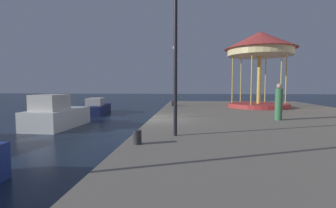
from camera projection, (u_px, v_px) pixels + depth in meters
name	position (u px, v px, depth m)	size (l,w,h in m)	color
ground_plane	(151.00, 134.00, 12.48)	(120.00, 120.00, 0.00)	#162338
quay_dock	(282.00, 128.00, 11.94)	(12.87, 27.96, 0.80)	gray
motorboat_white	(56.00, 115.00, 14.29)	(2.25, 4.26, 1.95)	white
motorboat_navy	(96.00, 108.00, 21.58)	(2.39, 4.85, 1.35)	#19214C
carousel	(260.00, 51.00, 18.27)	(5.22, 5.22, 5.63)	#B23333
lamp_post_near_edge	(176.00, 38.00, 7.90)	(0.36, 0.36, 4.71)	black
lamp_post_mid_promenade	(175.00, 65.00, 19.06)	(0.36, 0.36, 4.74)	black
bollard_south	(174.00, 103.00, 20.42)	(0.24, 0.24, 0.40)	#2D2D33
bollard_center	(172.00, 104.00, 19.67)	(0.24, 0.24, 0.40)	#2D2D33
bollard_north	(137.00, 137.00, 6.93)	(0.24, 0.24, 0.40)	#2D2D33
person_far_corner	(279.00, 103.00, 11.75)	(0.34, 0.34, 1.75)	#387247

